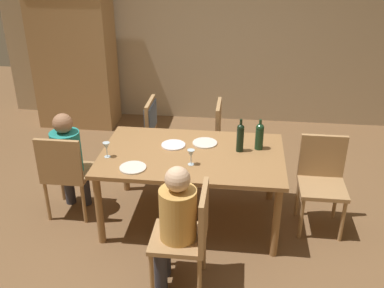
% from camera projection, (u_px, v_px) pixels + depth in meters
% --- Properties ---
extents(ground_plane, '(10.00, 10.00, 0.00)m').
position_uv_depth(ground_plane, '(192.00, 218.00, 4.57)').
color(ground_plane, brown).
extents(rear_room_partition, '(6.40, 0.12, 2.70)m').
position_uv_depth(rear_room_partition, '(214.00, 30.00, 6.42)').
color(rear_room_partition, tan).
rests_on(rear_room_partition, ground_plane).
extents(armoire_cabinet, '(1.18, 0.62, 2.18)m').
position_uv_depth(armoire_cabinet, '(74.00, 51.00, 6.34)').
color(armoire_cabinet, '#A87F51').
rests_on(armoire_cabinet, ground_plane).
extents(dining_table, '(1.75, 1.08, 0.75)m').
position_uv_depth(dining_table, '(192.00, 161.00, 4.27)').
color(dining_table, olive).
rests_on(dining_table, ground_plane).
extents(chair_near, '(0.44, 0.44, 0.92)m').
position_uv_depth(chair_near, '(189.00, 232.00, 3.51)').
color(chair_near, '#A87F51').
rests_on(chair_near, ground_plane).
extents(chair_left_end, '(0.44, 0.44, 0.92)m').
position_uv_depth(chair_left_end, '(65.00, 170.00, 4.39)').
color(chair_left_end, '#A87F51').
rests_on(chair_left_end, ground_plane).
extents(chair_far_right, '(0.44, 0.44, 0.92)m').
position_uv_depth(chair_far_right, '(228.00, 135.00, 5.12)').
color(chair_far_right, '#A87F51').
rests_on(chair_far_right, ground_plane).
extents(chair_right_end, '(0.44, 0.44, 0.92)m').
position_uv_depth(chair_right_end, '(322.00, 176.00, 4.28)').
color(chair_right_end, '#A87F51').
rests_on(chair_right_end, ground_plane).
extents(chair_far_left, '(0.46, 0.44, 0.92)m').
position_uv_depth(chair_far_left, '(157.00, 127.00, 5.18)').
color(chair_far_left, '#A87F51').
rests_on(chair_far_left, ground_plane).
extents(person_woman_host, '(0.34, 0.30, 1.11)m').
position_uv_depth(person_woman_host, '(175.00, 219.00, 3.47)').
color(person_woman_host, '#33333D').
rests_on(person_woman_host, ground_plane).
extents(person_man_bearded, '(0.29, 0.33, 1.10)m').
position_uv_depth(person_man_bearded, '(68.00, 155.00, 4.45)').
color(person_man_bearded, '#33333D').
rests_on(person_man_bearded, ground_plane).
extents(wine_bottle_tall_green, '(0.07, 0.07, 0.33)m').
position_uv_depth(wine_bottle_tall_green, '(240.00, 137.00, 4.22)').
color(wine_bottle_tall_green, black).
rests_on(wine_bottle_tall_green, dining_table).
extents(wine_bottle_dark_red, '(0.08, 0.08, 0.31)m').
position_uv_depth(wine_bottle_dark_red, '(259.00, 136.00, 4.27)').
color(wine_bottle_dark_red, '#19381E').
rests_on(wine_bottle_dark_red, dining_table).
extents(wine_glass_near_left, '(0.07, 0.07, 0.15)m').
position_uv_depth(wine_glass_near_left, '(191.00, 154.00, 3.99)').
color(wine_glass_near_left, silver).
rests_on(wine_glass_near_left, dining_table).
extents(wine_glass_centre, '(0.07, 0.07, 0.15)m').
position_uv_depth(wine_glass_centre, '(106.00, 147.00, 4.13)').
color(wine_glass_centre, silver).
rests_on(wine_glass_centre, dining_table).
extents(dinner_plate_host, '(0.25, 0.25, 0.01)m').
position_uv_depth(dinner_plate_host, '(205.00, 143.00, 4.43)').
color(dinner_plate_host, silver).
rests_on(dinner_plate_host, dining_table).
extents(dinner_plate_guest_left, '(0.24, 0.24, 0.01)m').
position_uv_depth(dinner_plate_guest_left, '(173.00, 145.00, 4.39)').
color(dinner_plate_guest_left, white).
rests_on(dinner_plate_guest_left, dining_table).
extents(dinner_plate_guest_right, '(0.24, 0.24, 0.01)m').
position_uv_depth(dinner_plate_guest_right, '(133.00, 168.00, 3.97)').
color(dinner_plate_guest_right, silver).
rests_on(dinner_plate_guest_right, dining_table).
extents(handbag, '(0.17, 0.30, 0.22)m').
position_uv_depth(handbag, '(197.00, 166.00, 5.35)').
color(handbag, brown).
rests_on(handbag, ground_plane).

